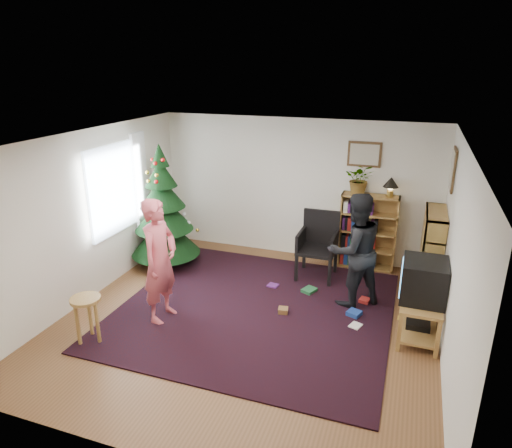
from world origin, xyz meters
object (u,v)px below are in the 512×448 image
(tv_stand, at_px, (419,314))
(table_lamp, at_px, (391,184))
(potted_plant, at_px, (360,179))
(crt_tv, at_px, (424,280))
(bookshelf_right, at_px, (431,251))
(person_by_chair, at_px, (355,250))
(picture_right, at_px, (453,169))
(picture_back, at_px, (364,154))
(bookshelf_back, at_px, (368,231))
(person_standing, at_px, (160,261))
(armchair, at_px, (319,242))
(christmas_tree, at_px, (164,217))
(stool, at_px, (87,308))

(tv_stand, height_order, table_lamp, table_lamp)
(potted_plant, bearing_deg, crt_tv, -60.97)
(bookshelf_right, relative_size, person_by_chair, 0.77)
(bookshelf_right, height_order, table_lamp, table_lamp)
(picture_right, bearing_deg, picture_back, 151.31)
(bookshelf_back, distance_m, person_standing, 3.64)
(tv_stand, distance_m, armchair, 2.15)
(bookshelf_right, distance_m, person_standing, 4.07)
(bookshelf_right, distance_m, table_lamp, 1.26)
(christmas_tree, height_order, tv_stand, christmas_tree)
(picture_back, xyz_separation_m, christmas_tree, (-3.15, -1.22, -1.05))
(stool, bearing_deg, potted_plant, 50.60)
(crt_tv, bearing_deg, person_standing, -168.28)
(picture_right, bearing_deg, person_by_chair, -146.59)
(crt_tv, xyz_separation_m, stool, (-3.96, -1.51, -0.32))
(person_standing, bearing_deg, crt_tv, -74.71)
(bookshelf_back, relative_size, potted_plant, 2.51)
(person_by_chair, bearing_deg, picture_right, 175.92)
(stool, height_order, person_by_chair, person_by_chair)
(armchair, xyz_separation_m, person_standing, (-1.74, -2.08, 0.27))
(christmas_tree, relative_size, potted_plant, 4.16)
(crt_tv, relative_size, stool, 0.95)
(bookshelf_back, height_order, crt_tv, bookshelf_back)
(picture_right, height_order, christmas_tree, picture_right)
(crt_tv, height_order, stool, crt_tv)
(christmas_tree, xyz_separation_m, tv_stand, (4.22, -0.89, -0.57))
(armchair, height_order, person_standing, person_standing)
(christmas_tree, bearing_deg, table_lamp, 16.67)
(tv_stand, bearing_deg, stool, -159.10)
(stool, height_order, person_standing, person_standing)
(picture_back, relative_size, armchair, 0.50)
(picture_back, xyz_separation_m, person_by_chair, (0.13, -1.51, -1.10))
(crt_tv, distance_m, person_by_chair, 1.11)
(person_standing, bearing_deg, bookshelf_back, -39.15)
(picture_right, bearing_deg, table_lamp, 145.31)
(armchair, distance_m, potted_plant, 1.24)
(christmas_tree, bearing_deg, picture_right, 6.31)
(bookshelf_back, bearing_deg, christmas_tree, -161.91)
(armchair, height_order, stool, armchair)
(armchair, height_order, person_by_chair, person_by_chair)
(potted_plant, relative_size, table_lamp, 1.55)
(picture_back, height_order, bookshelf_right, picture_back)
(potted_plant, bearing_deg, picture_back, 78.58)
(potted_plant, bearing_deg, tv_stand, -60.91)
(tv_stand, relative_size, person_by_chair, 0.53)
(picture_back, distance_m, potted_plant, 0.41)
(picture_right, xyz_separation_m, tv_stand, (-0.26, -1.38, -1.62))
(christmas_tree, relative_size, person_standing, 1.24)
(picture_back, height_order, potted_plant, picture_back)
(person_standing, height_order, potted_plant, potted_plant)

